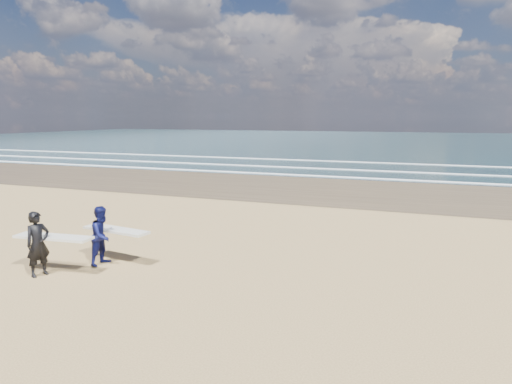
% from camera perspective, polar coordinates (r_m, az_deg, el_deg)
% --- Properties ---
extents(ocean, '(220.00, 100.00, 0.02)m').
position_cam_1_polar(ocean, '(81.80, 29.03, 5.28)').
color(ocean, '#172F34').
rests_on(ocean, ground).
extents(surfer_near, '(2.24, 1.10, 1.76)m').
position_cam_1_polar(surfer_near, '(13.56, -25.37, -5.77)').
color(surfer_near, black).
rests_on(surfer_near, ground).
extents(surfer_far, '(2.25, 1.21, 1.72)m').
position_cam_1_polar(surfer_far, '(13.91, -18.49, -5.11)').
color(surfer_far, '#0B0F42').
rests_on(surfer_far, ground).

